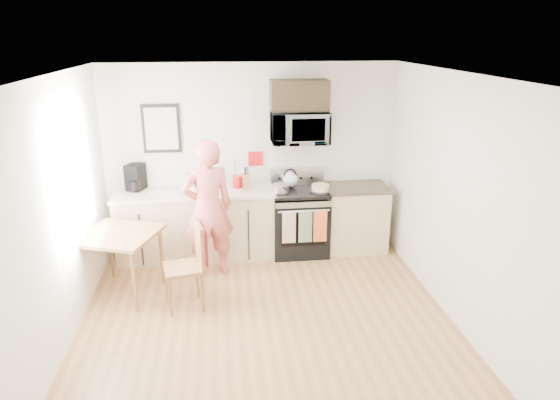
{
  "coord_description": "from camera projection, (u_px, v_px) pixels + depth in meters",
  "views": [
    {
      "loc": [
        -0.42,
        -4.45,
        2.98
      ],
      "look_at": [
        0.24,
        1.0,
        1.12
      ],
      "focal_mm": 32.0,
      "sensor_mm": 36.0,
      "label": 1
    }
  ],
  "objects": [
    {
      "name": "dining_table",
      "position": [
        119.0,
        240.0,
        5.76
      ],
      "size": [
        0.92,
        0.92,
        0.78
      ],
      "rotation": [
        0.0,
        0.0,
        -0.34
      ],
      "color": "brown",
      "rests_on": "floor"
    },
    {
      "name": "cake",
      "position": [
        320.0,
        188.0,
        6.72
      ],
      "size": [
        0.29,
        0.29,
        0.1
      ],
      "color": "black",
      "rests_on": "range"
    },
    {
      "name": "coffee_maker",
      "position": [
        135.0,
        178.0,
        6.71
      ],
      "size": [
        0.28,
        0.33,
        0.36
      ],
      "rotation": [
        0.0,
        0.0,
        -0.38
      ],
      "color": "black",
      "rests_on": "countertop_left"
    },
    {
      "name": "back_wall",
      "position": [
        252.0,
        158.0,
        6.93
      ],
      "size": [
        4.0,
        0.04,
        2.6
      ],
      "primitive_type": "cube",
      "color": "white",
      "rests_on": "floor"
    },
    {
      "name": "pot",
      "position": [
        281.0,
        188.0,
        6.67
      ],
      "size": [
        0.22,
        0.38,
        0.11
      ],
      "rotation": [
        0.0,
        0.0,
        0.23
      ],
      "color": "#AFAFB4",
      "rests_on": "range"
    },
    {
      "name": "countertop_left",
      "position": [
        194.0,
        193.0,
        6.68
      ],
      "size": [
        2.14,
        0.64,
        0.04
      ],
      "primitive_type": "cube",
      "color": "beige",
      "rests_on": "cabinet_left"
    },
    {
      "name": "knife_block",
      "position": [
        246.0,
        181.0,
        6.78
      ],
      "size": [
        0.1,
        0.13,
        0.2
      ],
      "primitive_type": "cube",
      "rotation": [
        0.0,
        0.0,
        0.03
      ],
      "color": "brown",
      "rests_on": "countertop_left"
    },
    {
      "name": "upper_cabinet",
      "position": [
        299.0,
        95.0,
        6.56
      ],
      "size": [
        0.76,
        0.35,
        0.4
      ],
      "primitive_type": "cube",
      "color": "black",
      "rests_on": "back_wall"
    },
    {
      "name": "microwave",
      "position": [
        299.0,
        128.0,
        6.65
      ],
      "size": [
        0.76,
        0.51,
        0.42
      ],
      "primitive_type": "imported",
      "color": "#AFAFB4",
      "rests_on": "back_wall"
    },
    {
      "name": "fruit_bowl",
      "position": [
        206.0,
        185.0,
        6.83
      ],
      "size": [
        0.26,
        0.26,
        0.1
      ],
      "color": "white",
      "rests_on": "countertop_left"
    },
    {
      "name": "right_wall",
      "position": [
        466.0,
        208.0,
        5.0
      ],
      "size": [
        0.04,
        4.6,
        2.6
      ],
      "primitive_type": "cube",
      "color": "white",
      "rests_on": "floor"
    },
    {
      "name": "ceiling",
      "position": [
        267.0,
        77.0,
        4.35
      ],
      "size": [
        4.0,
        4.6,
        0.04
      ],
      "primitive_type": "cube",
      "color": "silver",
      "rests_on": "back_wall"
    },
    {
      "name": "wall_trivet",
      "position": [
        256.0,
        159.0,
        6.92
      ],
      "size": [
        0.2,
        0.02,
        0.2
      ],
      "primitive_type": "cube",
      "color": "red",
      "rests_on": "back_wall"
    },
    {
      "name": "window",
      "position": [
        74.0,
        175.0,
        5.22
      ],
      "size": [
        0.06,
        1.4,
        1.5
      ],
      "color": "silver",
      "rests_on": "left_wall"
    },
    {
      "name": "kettle",
      "position": [
        290.0,
        179.0,
        6.91
      ],
      "size": [
        0.21,
        0.21,
        0.26
      ],
      "color": "white",
      "rests_on": "range"
    },
    {
      "name": "range",
      "position": [
        299.0,
        223.0,
        6.98
      ],
      "size": [
        0.76,
        0.7,
        1.16
      ],
      "color": "black",
      "rests_on": "floor"
    },
    {
      "name": "wall_art",
      "position": [
        161.0,
        129.0,
        6.63
      ],
      "size": [
        0.5,
        0.04,
        0.65
      ],
      "color": "black",
      "rests_on": "back_wall"
    },
    {
      "name": "left_wall",
      "position": [
        50.0,
        225.0,
        4.54
      ],
      "size": [
        0.04,
        4.6,
        2.6
      ],
      "primitive_type": "cube",
      "color": "white",
      "rests_on": "floor"
    },
    {
      "name": "milk_carton",
      "position": [
        190.0,
        183.0,
        6.6
      ],
      "size": [
        0.13,
        0.13,
        0.28
      ],
      "primitive_type": "cube",
      "rotation": [
        0.0,
        0.0,
        0.32
      ],
      "color": "tan",
      "rests_on": "countertop_left"
    },
    {
      "name": "countertop_right",
      "position": [
        356.0,
        187.0,
        6.93
      ],
      "size": [
        0.88,
        0.64,
        0.04
      ],
      "primitive_type": "cube",
      "color": "black",
      "rests_on": "cabinet_right"
    },
    {
      "name": "floor",
      "position": [
        269.0,
        333.0,
        5.19
      ],
      "size": [
        4.6,
        4.6,
        0.0
      ],
      "primitive_type": "plane",
      "color": "#935E39",
      "rests_on": "ground"
    },
    {
      "name": "cabinet_right",
      "position": [
        355.0,
        219.0,
        7.09
      ],
      "size": [
        0.84,
        0.6,
        0.9
      ],
      "primitive_type": "cube",
      "color": "#C7B580",
      "rests_on": "floor"
    },
    {
      "name": "bread_bag",
      "position": [
        197.0,
        190.0,
        6.56
      ],
      "size": [
        0.31,
        0.22,
        0.1
      ],
      "primitive_type": "cube",
      "rotation": [
        0.0,
        0.0,
        -0.35
      ],
      "color": "tan",
      "rests_on": "countertop_left"
    },
    {
      "name": "chair",
      "position": [
        195.0,
        253.0,
        5.53
      ],
      "size": [
        0.53,
        0.49,
        0.99
      ],
      "rotation": [
        0.0,
        0.0,
        0.2
      ],
      "color": "brown",
      "rests_on": "floor"
    },
    {
      "name": "cabinet_left",
      "position": [
        196.0,
        226.0,
        6.83
      ],
      "size": [
        2.1,
        0.6,
        0.9
      ],
      "primitive_type": "cube",
      "color": "#C7B580",
      "rests_on": "floor"
    },
    {
      "name": "front_wall",
      "position": [
        310.0,
        369.0,
        2.61
      ],
      "size": [
        4.0,
        0.04,
        2.6
      ],
      "primitive_type": "cube",
      "color": "white",
      "rests_on": "floor"
    },
    {
      "name": "person",
      "position": [
        208.0,
        209.0,
        6.2
      ],
      "size": [
        0.73,
        0.58,
        1.76
      ],
      "primitive_type": "imported",
      "rotation": [
        0.0,
        0.0,
        3.41
      ],
      "color": "#D63F3B",
      "rests_on": "floor"
    },
    {
      "name": "utensil_crock",
      "position": [
        237.0,
        176.0,
        6.81
      ],
      "size": [
        0.13,
        0.13,
        0.4
      ],
      "color": "red",
      "rests_on": "countertop_left"
    }
  ]
}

